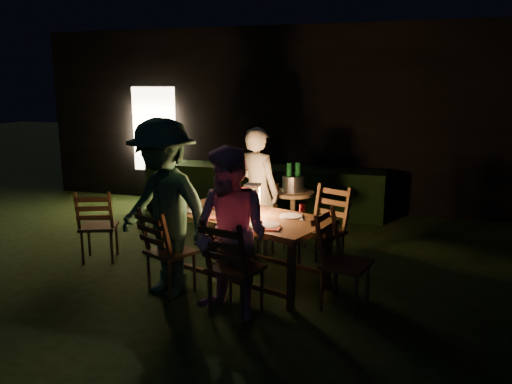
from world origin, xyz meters
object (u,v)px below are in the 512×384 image
(bottle_bucket_a, at_px, (289,180))
(dining_table, at_px, (246,221))
(chair_spare, at_px, (99,238))
(bottle_bucket_b, at_px, (298,180))
(chair_near_right, at_px, (235,284))
(person_house_side, at_px, (257,191))
(chair_near_left, at_px, (170,266))
(chair_far_right, at_px, (322,245))
(ice_bucket, at_px, (293,184))
(bottle_table, at_px, (229,200))
(chair_far_left, at_px, (255,232))
(lantern, at_px, (253,201))
(chair_end, at_px, (344,278))
(person_opp_left, at_px, (164,209))
(person_opp_right, at_px, (231,234))
(side_table, at_px, (293,198))

(bottle_bucket_a, bearing_deg, dining_table, -98.62)
(chair_spare, relative_size, bottle_bucket_b, 3.05)
(chair_near_right, distance_m, person_house_side, 1.90)
(chair_near_left, xyz_separation_m, chair_far_right, (1.47, 1.11, 0.02))
(ice_bucket, bearing_deg, chair_spare, -150.49)
(chair_near_left, bearing_deg, bottle_table, 81.50)
(person_house_side, bearing_deg, bottle_bucket_a, -113.18)
(bottle_table, xyz_separation_m, bottle_bucket_a, (0.43, 1.20, 0.02))
(chair_near_left, xyz_separation_m, chair_far_left, (0.53, 1.45, -0.00))
(chair_far_right, distance_m, bottle_table, 1.26)
(lantern, bearing_deg, chair_near_right, -83.86)
(chair_near_right, distance_m, lantern, 1.10)
(chair_far_right, bearing_deg, chair_end, 136.53)
(dining_table, bearing_deg, bottle_bucket_a, 101.31)
(dining_table, height_order, chair_near_left, chair_near_left)
(chair_end, bearing_deg, chair_near_right, -51.44)
(person_opp_left, bearing_deg, chair_far_right, 57.81)
(chair_spare, relative_size, bottle_bucket_a, 3.05)
(chair_near_left, relative_size, person_house_side, 0.59)
(bottle_table, bearing_deg, ice_bucket, 68.85)
(lantern, xyz_separation_m, ice_bucket, (0.18, 1.30, -0.04))
(person_opp_right, height_order, bottle_table, person_opp_right)
(chair_far_right, height_order, side_table, chair_far_right)
(bottle_bucket_b, bearing_deg, chair_near_left, -116.91)
(chair_far_right, height_order, chair_spare, chair_far_right)
(chair_near_right, distance_m, side_table, 2.24)
(person_opp_left, relative_size, lantern, 5.37)
(chair_spare, distance_m, person_opp_right, 2.41)
(dining_table, height_order, person_house_side, person_house_side)
(chair_far_left, relative_size, person_opp_right, 0.59)
(person_house_side, distance_m, bottle_bucket_b, 0.63)
(chair_near_left, distance_m, chair_end, 1.85)
(person_house_side, relative_size, person_opp_right, 1.01)
(chair_end, bearing_deg, bottle_bucket_a, -136.85)
(person_opp_right, bearing_deg, ice_bucket, 107.35)
(person_opp_right, relative_size, bottle_bucket_b, 5.19)
(bottle_table, height_order, ice_bucket, bottle_table)
(person_opp_left, bearing_deg, bottle_bucket_a, 84.68)
(bottle_table, bearing_deg, chair_spare, -179.33)
(chair_far_right, bearing_deg, dining_table, 59.77)
(person_opp_right, bearing_deg, bottle_bucket_a, 108.60)
(bottle_bucket_b, bearing_deg, chair_far_left, -133.05)
(person_opp_right, xyz_separation_m, bottle_bucket_b, (0.15, 2.29, 0.11))
(dining_table, height_order, chair_end, chair_end)
(chair_far_left, bearing_deg, dining_table, 118.49)
(dining_table, distance_m, chair_end, 1.29)
(person_opp_left, relative_size, bottle_bucket_a, 5.88)
(chair_near_right, bearing_deg, person_house_side, 115.04)
(dining_table, distance_m, person_house_side, 0.95)
(chair_far_right, relative_size, chair_spare, 1.08)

